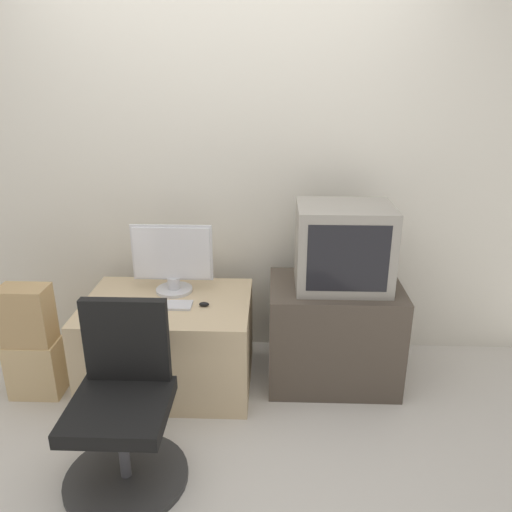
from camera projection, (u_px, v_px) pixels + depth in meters
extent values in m
plane|color=beige|center=(204.00, 482.00, 2.37)|extent=(12.00, 12.00, 0.00)
cube|color=silver|center=(224.00, 160.00, 3.16)|extent=(4.40, 0.05, 2.60)
cube|color=#CCB289|center=(170.00, 342.00, 3.04)|extent=(0.98, 0.71, 0.56)
cube|color=#4C4238|center=(333.00, 333.00, 3.07)|extent=(0.78, 0.54, 0.64)
cylinder|color=silver|center=(174.00, 290.00, 3.07)|extent=(0.22, 0.22, 0.02)
cylinder|color=silver|center=(174.00, 283.00, 3.06)|extent=(0.08, 0.08, 0.07)
cube|color=silver|center=(172.00, 253.00, 2.99)|extent=(0.49, 0.01, 0.35)
cube|color=silver|center=(172.00, 253.00, 2.99)|extent=(0.46, 0.02, 0.32)
cube|color=silver|center=(165.00, 305.00, 2.88)|extent=(0.31, 0.12, 0.01)
ellipsoid|color=black|center=(204.00, 304.00, 2.87)|extent=(0.06, 0.03, 0.03)
cube|color=gray|center=(343.00, 246.00, 2.88)|extent=(0.54, 0.41, 0.49)
cube|color=black|center=(348.00, 259.00, 2.69)|extent=(0.44, 0.01, 0.38)
cylinder|color=#333333|center=(127.00, 477.00, 2.38)|extent=(0.58, 0.58, 0.03)
cylinder|color=#4C4C51|center=(123.00, 446.00, 2.32)|extent=(0.05, 0.05, 0.34)
cube|color=black|center=(119.00, 410.00, 2.24)|extent=(0.45, 0.45, 0.07)
cube|color=black|center=(126.00, 340.00, 2.34)|extent=(0.40, 0.05, 0.42)
cube|color=#D1B27F|center=(36.00, 368.00, 2.97)|extent=(0.30, 0.19, 0.35)
cube|color=tan|center=(27.00, 315.00, 2.85)|extent=(0.28, 0.17, 0.35)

